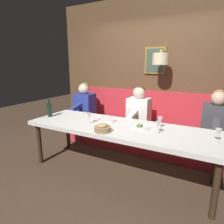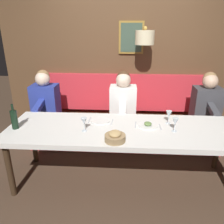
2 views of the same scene
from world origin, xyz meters
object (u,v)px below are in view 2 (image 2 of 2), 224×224
wine_glass_2 (175,122)px  dining_table (124,133)px  diner_middle (45,97)px  wine_glass_0 (84,122)px  bread_bowl (115,137)px  diner_nearest (207,100)px  diner_near (123,99)px  wine_glass_1 (169,115)px  wine_bottle (14,119)px

wine_glass_2 → dining_table: bearing=84.9°
dining_table → diner_middle: diner_middle is taller
diner_middle → wine_glass_2: diner_middle is taller
wine_glass_0 → bread_bowl: bearing=-120.5°
diner_nearest → diner_near: bearing=90.0°
dining_table → diner_near: size_ratio=3.49×
diner_nearest → wine_glass_1: 0.99m
diner_near → diner_nearest: bearing=-90.0°
wine_glass_2 → bread_bowl: 0.72m
diner_near → wine_glass_0: size_ratio=4.82×
wine_bottle → bread_bowl: (-0.23, -1.18, -0.07)m
diner_nearest → wine_glass_2: size_ratio=4.82×
diner_nearest → wine_bottle: diner_nearest is taller
diner_nearest → diner_middle: (0.00, 2.48, 0.00)m
wine_glass_2 → diner_nearest: bearing=-35.2°
wine_glass_2 → wine_bottle: wine_bottle is taller
wine_glass_1 → diner_middle: bearing=68.3°
wine_glass_1 → wine_glass_2: (-0.22, -0.03, 0.00)m
wine_glass_1 → bread_bowl: size_ratio=0.75×
dining_table → wine_glass_0: size_ratio=16.83×
wine_glass_0 → wine_glass_1: same height
diner_middle → wine_glass_2: (-0.93, -1.82, 0.04)m
diner_near → wine_glass_0: (-0.99, 0.42, 0.04)m
wine_bottle → bread_bowl: bearing=-101.2°
wine_glass_0 → wine_glass_2: size_ratio=1.00×
dining_table → diner_middle: bearing=54.7°
wine_bottle → wine_glass_2: bearing=-88.9°
dining_table → bread_bowl: (-0.32, 0.09, 0.11)m
dining_table → wine_glass_0: 0.49m
wine_glass_1 → bread_bowl: wine_glass_1 is taller
diner_nearest → wine_glass_0: bearing=120.4°
wine_glass_1 → dining_table: bearing=107.3°
wine_glass_0 → wine_glass_2: (0.06, -1.03, 0.00)m
wine_bottle → wine_glass_0: bearing=-91.4°
wine_glass_0 → wine_glass_1: bearing=-74.5°
diner_middle → wine_bottle: diner_middle is taller
diner_nearest → bread_bowl: (-1.20, 1.32, -0.03)m
wine_glass_0 → dining_table: bearing=-76.7°
diner_nearest → wine_bottle: bearing=111.2°
dining_table → diner_middle: size_ratio=3.49×
dining_table → wine_glass_2: bearing=-95.1°
bread_bowl → diner_near: bearing=-3.0°
wine_glass_2 → bread_bowl: bearing=112.0°
dining_table → wine_glass_1: size_ratio=16.83×
wine_glass_1 → bread_bowl: bearing=127.8°
wine_glass_1 → wine_bottle: wine_bottle is taller
dining_table → diner_near: diner_near is taller
wine_glass_0 → diner_near: bearing=-23.3°
wine_glass_0 → wine_bottle: bearing=88.6°
wine_glass_0 → wine_bottle: 0.82m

